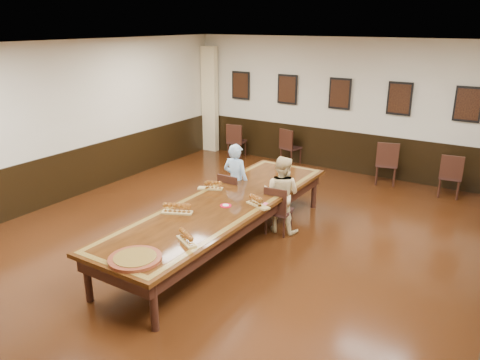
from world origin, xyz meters
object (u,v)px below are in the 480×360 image
Objects in this scene: chair_man at (233,196)px; spare_chair_d at (451,175)px; spare_chair_b at (291,146)px; person_man at (236,181)px; spare_chair_c at (387,162)px; carved_platter at (135,259)px; chair_woman at (279,209)px; person_woman at (281,194)px; conference_table at (224,211)px; spare_chair_a at (237,140)px.

spare_chair_d is at bearing -132.86° from chair_man.
spare_chair_d is (3.92, -0.35, 0.00)m from spare_chair_b.
person_man reaches higher than spare_chair_d.
spare_chair_d is 4.65m from person_man.
spare_chair_d is (3.22, 3.44, 0.02)m from chair_man.
spare_chair_c is at bearing -117.33° from chair_man.
spare_chair_b is 7.12m from carved_platter.
chair_woman is 0.26m from person_woman.
spare_chair_c is (1.85, 3.55, 0.06)m from chair_man.
spare_chair_c is at bearing -117.97° from person_man.
chair_man is at bearing -6.43° from person_woman.
spare_chair_d reaches higher than conference_table.
spare_chair_a is at bearing 113.00° from carved_platter.
chair_man is 0.89× the size of spare_chair_c.
chair_woman is 3.12m from carved_platter.
spare_chair_a is 0.66× the size of person_man.
person_woman is (-2.21, -3.46, 0.22)m from spare_chair_d.
person_woman is (3.23, -3.57, 0.22)m from spare_chair_a.
chair_man is 1.04m from person_woman.
spare_chair_a is (-2.21, 3.56, 0.02)m from chair_man.
spare_chair_b is 1.12× the size of carved_platter.
spare_chair_b is (1.52, 0.24, -0.00)m from spare_chair_a.
spare_chair_c reaches higher than carved_platter.
carved_platter is (1.35, -6.99, 0.31)m from spare_chair_b.
spare_chair_b is at bearing 103.78° from conference_table.
chair_woman is 4.27m from spare_chair_b.
spare_chair_d is (2.20, 3.55, 0.03)m from chair_woman.
person_man is (2.21, -3.46, 0.24)m from spare_chair_a.
carved_platter is at bearing 77.77° from person_woman.
spare_chair_c reaches higher than spare_chair_d.
spare_chair_c is (0.83, 3.65, 0.06)m from chair_woman.
spare_chair_a is at bearing 23.66° from spare_chair_b.
spare_chair_d is 0.66× the size of person_man.
spare_chair_b reaches higher than conference_table.
chair_man is 4.00m from spare_chair_c.
person_woman is (-0.01, 0.09, 0.25)m from chair_woman.
person_man reaches higher than conference_table.
spare_chair_c is 0.73× the size of person_woman.
spare_chair_c reaches higher than chair_man.
spare_chair_d reaches higher than carved_platter.
carved_platter reaches higher than conference_table.
person_man reaches higher than spare_chair_b.
chair_woman is at bearing 51.02° from spare_chair_d.
spare_chair_a reaches higher than carved_platter.
person_man is (0.00, 0.10, 0.27)m from chair_man.
spare_chair_d is at bearing -128.27° from person_woman.
spare_chair_a reaches higher than chair_woman.
chair_woman is at bearing 90.00° from person_woman.
chair_man is at bearing 48.25° from spare_chair_c.
chair_woman is at bearing 120.00° from spare_chair_a.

